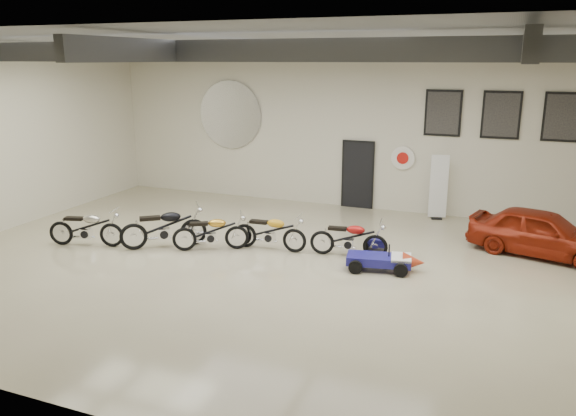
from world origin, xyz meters
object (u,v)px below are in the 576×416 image
at_px(motorcycle_gold, 211,231).
at_px(vintage_car, 541,233).
at_px(motorcycle_yellow, 269,231).
at_px(go_kart, 386,257).
at_px(motorcycle_red, 349,238).
at_px(banner_stand, 439,188).
at_px(motorcycle_silver, 86,227).
at_px(motorcycle_black, 163,226).

height_order(motorcycle_gold, vintage_car, vintage_car).
distance_m(motorcycle_yellow, go_kart, 3.03).
bearing_deg(vintage_car, motorcycle_red, 127.54).
height_order(banner_stand, motorcycle_yellow, banner_stand).
xyz_separation_m(motorcycle_silver, motorcycle_yellow, (4.46, 1.46, -0.01)).
height_order(motorcycle_black, motorcycle_gold, motorcycle_black).
relative_size(motorcycle_silver, motorcycle_red, 1.04).
relative_size(motorcycle_gold, motorcycle_yellow, 0.99).
height_order(motorcycle_black, go_kart, motorcycle_black).
relative_size(go_kart, vintage_car, 0.52).
bearing_deg(go_kart, motorcycle_black, 174.75).
distance_m(banner_stand, motorcycle_gold, 6.98).
bearing_deg(motorcycle_yellow, banner_stand, 48.10).
distance_m(banner_stand, motorcycle_red, 4.47).
bearing_deg(motorcycle_black, motorcycle_silver, 161.27).
relative_size(motorcycle_red, vintage_car, 0.55).
bearing_deg(motorcycle_gold, motorcycle_yellow, -5.68).
bearing_deg(vintage_car, banner_stand, 64.14).
xyz_separation_m(motorcycle_yellow, motorcycle_red, (1.97, 0.24, -0.01)).
distance_m(motorcycle_black, motorcycle_red, 4.65).
relative_size(motorcycle_silver, go_kart, 1.09).
bearing_deg(motorcycle_gold, motorcycle_red, -14.63).
xyz_separation_m(banner_stand, vintage_car, (2.75, -2.35, -0.38)).
bearing_deg(motorcycle_black, banner_stand, 3.59).
xyz_separation_m(motorcycle_gold, motorcycle_yellow, (1.36, 0.56, 0.01)).
bearing_deg(vintage_car, go_kart, 140.95).
relative_size(motorcycle_yellow, go_kart, 1.06).
relative_size(motorcycle_silver, vintage_car, 0.57).
height_order(motorcycle_red, go_kart, motorcycle_red).
distance_m(motorcycle_black, go_kart, 5.58).
bearing_deg(motorcycle_silver, motorcycle_red, -0.47).
xyz_separation_m(motorcycle_black, go_kart, (5.56, 0.48, -0.23)).
bearing_deg(motorcycle_gold, banner_stand, 17.34).
bearing_deg(vintage_car, motorcycle_black, 122.75).
height_order(motorcycle_silver, vintage_car, vintage_car).
relative_size(banner_stand, motorcycle_gold, 1.03).
bearing_deg(vintage_car, motorcycle_silver, 122.80).
distance_m(motorcycle_yellow, vintage_car, 6.60).
relative_size(motorcycle_silver, motorcycle_gold, 1.04).
xyz_separation_m(banner_stand, motorcycle_red, (-1.56, -4.16, -0.48)).
distance_m(motorcycle_black, vintage_car, 9.29).
bearing_deg(motorcycle_silver, banner_stand, 21.01).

